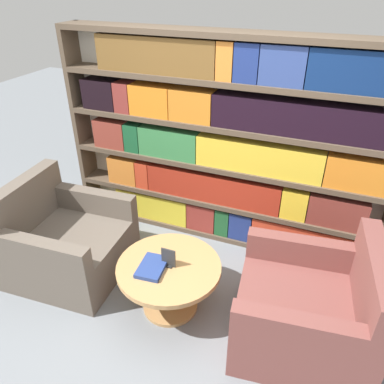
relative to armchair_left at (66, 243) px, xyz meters
The scene contains 7 objects.
ground_plane 1.18m from the armchair_left, 12.57° to the right, with size 14.00×14.00×0.00m, color slate.
bookshelf 1.73m from the armchair_left, 42.68° to the left, with size 3.15×0.30×2.02m.
armchair_left is the anchor object (origin of this frame).
armchair_right 2.16m from the armchair_left, ahead, with size 1.05×1.02×0.88m.
coffee_table 1.08m from the armchair_left, ahead, with size 0.83×0.83×0.45m.
table_sign 1.11m from the armchair_left, ahead, with size 0.12×0.06×0.16m.
stray_book 1.00m from the armchair_left, ahead, with size 0.22×0.30×0.03m.
Camera 1 is at (0.96, -1.82, 2.45)m, focal length 35.00 mm.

